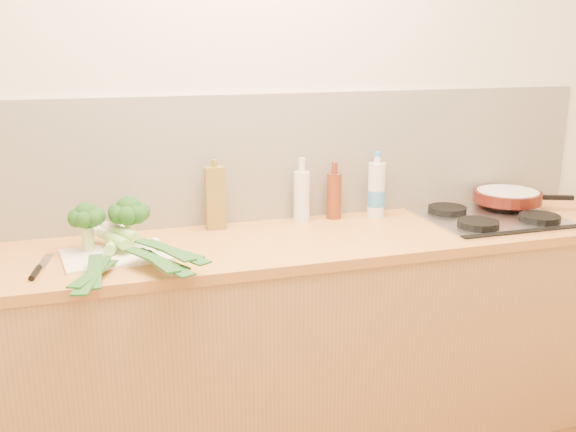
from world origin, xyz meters
name	(u,v)px	position (x,y,z in m)	size (l,w,h in m)	color
room_shell	(247,159)	(0.00, 1.49, 1.17)	(3.50, 3.50, 3.50)	beige
counter	(267,345)	(0.00, 1.20, 0.45)	(3.20, 0.62, 0.90)	#BB7D4E
gas_hob	(493,216)	(1.02, 1.20, 0.91)	(0.58, 0.50, 0.04)	silver
chopping_board	(116,255)	(-0.57, 1.17, 0.91)	(0.36, 0.27, 0.01)	white
broccoli_left	(86,218)	(-0.66, 1.25, 1.03)	(0.13, 0.13, 0.18)	#A2B96C
broccoli_right	(129,212)	(-0.51, 1.27, 1.04)	(0.15, 0.16, 0.19)	#A2B96C
leek_front	(110,250)	(-0.59, 1.15, 0.93)	(0.23, 0.69, 0.04)	white
leek_mid	(127,245)	(-0.53, 1.13, 0.95)	(0.31, 0.64, 0.04)	white
leek_back	(141,240)	(-0.48, 1.13, 0.97)	(0.33, 0.56, 0.04)	white
chefs_knife	(38,270)	(-0.83, 1.09, 0.91)	(0.07, 0.28, 0.02)	silver
skillet	(508,196)	(1.18, 1.32, 0.96)	(0.43, 0.30, 0.05)	#45120B
oil_tin	(215,198)	(-0.15, 1.42, 1.03)	(0.08, 0.05, 0.29)	olive
glass_bottle	(302,195)	(0.22, 1.43, 1.01)	(0.07, 0.07, 0.28)	silver
amber_bottle	(334,195)	(0.37, 1.42, 1.00)	(0.06, 0.06, 0.25)	maroon
water_bottle	(376,192)	(0.55, 1.39, 1.01)	(0.08, 0.08, 0.27)	silver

